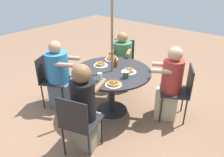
% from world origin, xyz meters
% --- Properties ---
extents(ground_plane, '(12.00, 12.00, 0.00)m').
position_xyz_m(ground_plane, '(0.00, 0.00, 0.00)').
color(ground_plane, '#8C664C').
extents(patio_table, '(1.23, 1.23, 0.75)m').
position_xyz_m(patio_table, '(0.00, 0.00, 0.63)').
color(patio_table, '#28282B').
rests_on(patio_table, ground).
extents(umbrella_pole, '(0.04, 0.04, 2.40)m').
position_xyz_m(umbrella_pole, '(0.00, 0.00, 1.20)').
color(umbrella_pole, '#846B4C').
rests_on(umbrella_pole, ground).
extents(patio_chair_north, '(0.53, 0.53, 0.90)m').
position_xyz_m(patio_chair_north, '(1.02, 0.31, 0.53)').
color(patio_chair_north, '#232326').
rests_on(patio_chair_north, ground).
extents(diner_north, '(0.55, 0.43, 1.22)m').
position_xyz_m(diner_north, '(0.86, 0.27, 0.58)').
color(diner_north, gray).
rests_on(diner_north, ground).
extents(patio_chair_east, '(0.58, 0.58, 0.90)m').
position_xyz_m(patio_chair_east, '(-0.52, 0.93, 0.53)').
color(patio_chair_east, '#232326').
rests_on(patio_chair_east, ground).
extents(diner_east, '(0.48, 0.53, 1.20)m').
position_xyz_m(diner_east, '(-0.44, 0.79, 0.56)').
color(diner_east, beige).
rests_on(diner_east, ground).
extents(patio_chair_south, '(0.58, 0.58, 0.90)m').
position_xyz_m(patio_chair_south, '(-0.95, -0.49, 0.53)').
color(patio_chair_south, '#232326').
rests_on(patio_chair_south, ground).
extents(diner_south, '(0.61, 0.56, 1.12)m').
position_xyz_m(diner_south, '(-0.79, -0.41, 0.51)').
color(diner_south, '#3D3D42').
rests_on(diner_south, ground).
extents(patio_chair_west, '(0.58, 0.58, 0.90)m').
position_xyz_m(patio_chair_west, '(0.50, -0.94, 0.53)').
color(patio_chair_west, '#232326').
rests_on(patio_chair_west, ground).
extents(diner_west, '(0.55, 0.60, 1.17)m').
position_xyz_m(diner_west, '(0.42, -0.79, 0.53)').
color(diner_west, slate).
rests_on(diner_west, ground).
extents(pancake_plate_a, '(0.23, 0.23, 0.06)m').
position_xyz_m(pancake_plate_a, '(-0.12, 0.24, 0.77)').
color(pancake_plate_a, white).
rests_on(pancake_plate_a, patio_table).
extents(pancake_plate_b, '(0.23, 0.23, 0.06)m').
position_xyz_m(pancake_plate_b, '(-0.04, -0.27, 0.77)').
color(pancake_plate_b, white).
rests_on(pancake_plate_b, patio_table).
extents(pancake_plate_c, '(0.23, 0.23, 0.05)m').
position_xyz_m(pancake_plate_c, '(0.35, 0.32, 0.77)').
color(pancake_plate_c, white).
rests_on(pancake_plate_c, patio_table).
extents(pancake_plate_d, '(0.23, 0.23, 0.06)m').
position_xyz_m(pancake_plate_d, '(-0.36, -0.31, 0.77)').
color(pancake_plate_d, white).
rests_on(pancake_plate_d, patio_table).
extents(syrup_bottle, '(0.09, 0.07, 0.16)m').
position_xyz_m(syrup_bottle, '(-0.16, -0.06, 0.81)').
color(syrup_bottle, brown).
rests_on(syrup_bottle, patio_table).
extents(coffee_cup, '(0.09, 0.09, 0.10)m').
position_xyz_m(coffee_cup, '(0.06, 0.31, 0.80)').
color(coffee_cup, '#33513D').
rests_on(coffee_cup, patio_table).
extents(drinking_glass_a, '(0.07, 0.07, 0.12)m').
position_xyz_m(drinking_glass_a, '(0.36, 0.08, 0.81)').
color(drinking_glass_a, silver).
rests_on(drinking_glass_a, patio_table).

